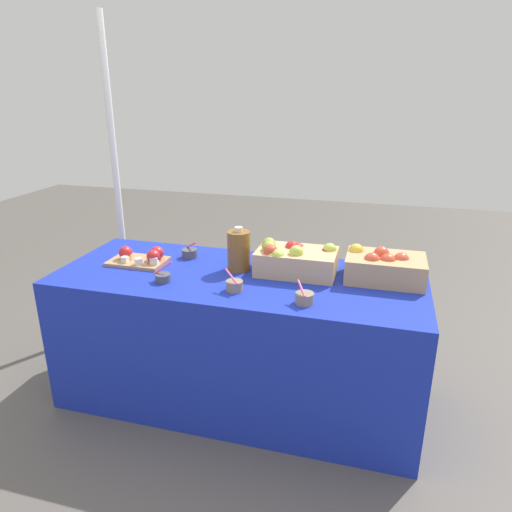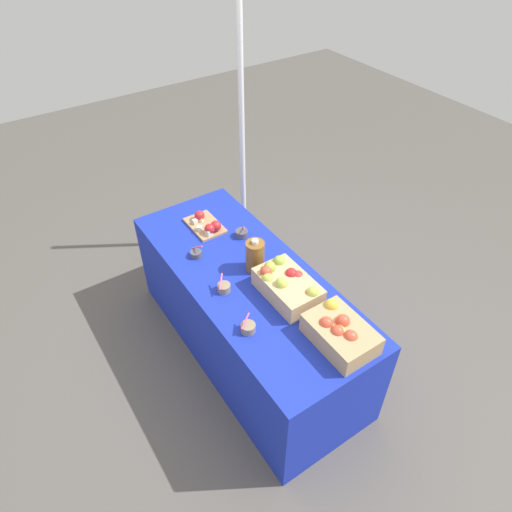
% 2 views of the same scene
% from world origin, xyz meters
% --- Properties ---
extents(ground_plane, '(10.00, 10.00, 0.00)m').
position_xyz_m(ground_plane, '(0.00, 0.00, 0.00)').
color(ground_plane, '#56514C').
extents(table, '(1.90, 0.76, 0.74)m').
position_xyz_m(table, '(0.00, 0.00, 0.37)').
color(table, '#192DB7').
rests_on(table, ground_plane).
extents(apple_crate_left, '(0.38, 0.26, 0.17)m').
position_xyz_m(apple_crate_left, '(0.73, 0.13, 0.81)').
color(apple_crate_left, tan).
rests_on(apple_crate_left, table).
extents(apple_crate_middle, '(0.41, 0.26, 0.17)m').
position_xyz_m(apple_crate_middle, '(0.28, 0.10, 0.82)').
color(apple_crate_middle, tan).
rests_on(apple_crate_middle, table).
extents(cutting_board_front, '(0.31, 0.20, 0.09)m').
position_xyz_m(cutting_board_front, '(-0.56, 0.02, 0.77)').
color(cutting_board_front, tan).
rests_on(cutting_board_front, table).
extents(sample_bowl_near, '(0.09, 0.08, 0.10)m').
position_xyz_m(sample_bowl_near, '(-0.33, -0.19, 0.76)').
color(sample_bowl_near, '#4C4C51').
rests_on(sample_bowl_near, table).
extents(sample_bowl_mid, '(0.09, 0.09, 0.10)m').
position_xyz_m(sample_bowl_mid, '(0.04, -0.20, 0.77)').
color(sample_bowl_mid, gray).
rests_on(sample_bowl_mid, table).
extents(sample_bowl_far, '(0.09, 0.09, 0.10)m').
position_xyz_m(sample_bowl_far, '(-0.35, 0.18, 0.77)').
color(sample_bowl_far, '#4C4C51').
rests_on(sample_bowl_far, table).
extents(sample_bowl_extra, '(0.08, 0.09, 0.10)m').
position_xyz_m(sample_bowl_extra, '(0.39, -0.25, 0.77)').
color(sample_bowl_extra, gray).
rests_on(sample_bowl_extra, table).
extents(cider_jug, '(0.12, 0.12, 0.24)m').
position_xyz_m(cider_jug, '(-0.02, 0.07, 0.85)').
color(cider_jug, brown).
rests_on(cider_jug, table).
extents(tent_pole, '(0.04, 0.04, 2.10)m').
position_xyz_m(tent_pole, '(-1.06, 0.64, 1.05)').
color(tent_pole, white).
rests_on(tent_pole, ground_plane).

